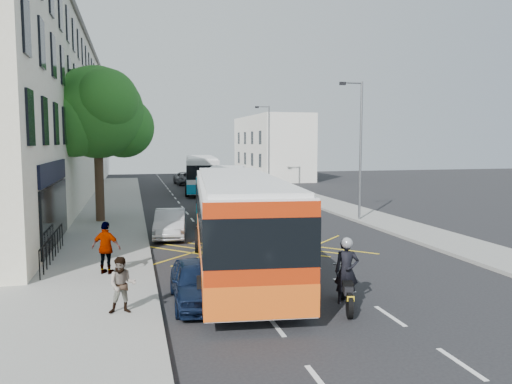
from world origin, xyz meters
TOP-DOWN VIEW (x-y plane):
  - ground at (0.00, 0.00)m, footprint 120.00×120.00m
  - pavement_left at (-8.50, 15.00)m, footprint 5.00×70.00m
  - pavement_right at (7.50, 15.00)m, footprint 3.00×70.00m
  - terrace_main at (-14.00, 24.49)m, footprint 8.30×45.00m
  - terrace_far at (-14.00, 55.00)m, footprint 8.00×20.00m
  - building_right at (11.00, 48.00)m, footprint 6.00×18.00m
  - street_tree at (-8.51, 14.97)m, footprint 6.30×5.70m
  - lamp_near at (6.20, 12.00)m, footprint 1.45×0.15m
  - lamp_far at (6.20, 32.00)m, footprint 1.45×0.15m
  - railings at (-9.70, 5.30)m, footprint 0.08×5.60m
  - bus_near at (-3.00, 2.53)m, footprint 4.25×12.56m
  - bus_mid at (-0.99, 16.19)m, footprint 4.89×10.88m
  - bus_far at (-0.42, 31.56)m, footprint 3.93×12.01m
  - motorbike at (-0.90, -2.14)m, footprint 0.89×2.24m
  - parked_car_blue at (-4.90, -0.65)m, footprint 1.57×3.75m
  - parked_car_silver at (-4.90, 9.82)m, footprint 1.93×4.28m
  - red_hatchback at (2.53, 21.70)m, footprint 1.74×4.27m
  - distant_car_grey at (-0.87, 40.18)m, footprint 2.59×5.12m
  - distant_car_silver at (2.63, 35.79)m, footprint 1.60×3.55m
  - distant_car_dark at (3.04, 47.83)m, footprint 1.62×3.69m
  - pedestrian_near at (-7.00, -1.43)m, footprint 0.77×0.62m
  - pedestrian_far at (-7.59, 2.83)m, footprint 1.15×0.87m

SIDE VIEW (x-z plane):
  - ground at x=0.00m, z-range 0.00..0.00m
  - pavement_left at x=-8.50m, z-range 0.00..0.15m
  - pavement_right at x=7.50m, z-range 0.00..0.15m
  - distant_car_dark at x=3.04m, z-range 0.00..1.18m
  - distant_car_silver at x=2.63m, z-range 0.00..1.18m
  - red_hatchback at x=2.53m, z-range 0.00..1.24m
  - parked_car_blue at x=-4.90m, z-range 0.00..1.27m
  - parked_car_silver at x=-4.90m, z-range 0.00..1.36m
  - distant_car_grey at x=-0.87m, z-range 0.00..1.39m
  - railings at x=-9.70m, z-range 0.15..1.29m
  - pedestrian_near at x=-7.00m, z-range 0.15..1.67m
  - motorbike at x=-0.90m, z-range -0.06..1.98m
  - pedestrian_far at x=-7.59m, z-range 0.15..1.97m
  - bus_mid at x=-0.99m, z-range 0.08..3.06m
  - bus_far at x=-0.42m, z-range 0.09..3.41m
  - bus_near at x=-3.00m, z-range 0.09..3.56m
  - building_right at x=11.00m, z-range 0.00..8.00m
  - lamp_near at x=6.20m, z-range 0.62..8.62m
  - lamp_far at x=6.20m, z-range 0.62..8.62m
  - terrace_far at x=-14.00m, z-range 0.00..10.00m
  - street_tree at x=-8.51m, z-range 1.89..10.69m
  - terrace_main at x=-14.00m, z-range 0.01..13.51m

